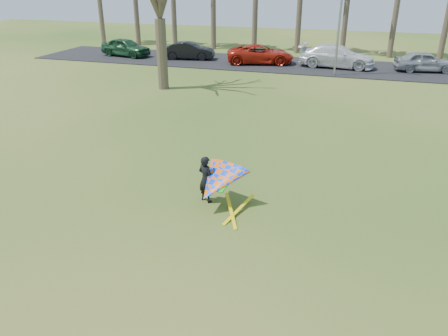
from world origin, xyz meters
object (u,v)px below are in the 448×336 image
(car_1, at_px, (189,51))
(car_2, at_px, (260,54))
(car_3, at_px, (337,56))
(car_0, at_px, (126,47))
(kite_flyer, at_px, (216,182))
(streetlight, at_px, (343,9))
(car_4, at_px, (425,62))

(car_1, bearing_deg, car_2, -101.14)
(car_3, bearing_deg, car_0, 95.22)
(car_1, relative_size, car_3, 0.74)
(car_0, xyz_separation_m, kite_flyer, (15.80, -23.10, 0.02))
(car_1, height_order, car_3, car_3)
(car_2, relative_size, car_3, 0.93)
(car_0, height_order, kite_flyer, kite_flyer)
(streetlight, distance_m, car_4, 7.73)
(car_3, height_order, car_4, car_3)
(car_0, bearing_deg, kite_flyer, -135.09)
(streetlight, distance_m, car_0, 18.60)
(car_4, bearing_deg, kite_flyer, 150.69)
(car_0, bearing_deg, car_3, -78.36)
(car_4, xyz_separation_m, kite_flyer, (-8.25, -23.71, 0.06))
(car_1, bearing_deg, streetlight, -112.84)
(car_2, xyz_separation_m, car_4, (12.15, 0.51, -0.01))
(streetlight, relative_size, car_4, 1.89)
(kite_flyer, bearing_deg, car_3, 85.07)
(car_0, height_order, car_1, car_0)
(car_1, distance_m, car_2, 6.13)
(car_3, bearing_deg, car_4, -83.48)
(car_2, distance_m, car_3, 5.92)
(car_3, bearing_deg, car_1, 94.64)
(car_2, bearing_deg, car_1, 74.58)
(streetlight, height_order, kite_flyer, streetlight)
(car_2, bearing_deg, car_3, -101.76)
(car_1, distance_m, car_4, 18.28)
(car_1, bearing_deg, car_4, -98.70)
(kite_flyer, bearing_deg, streetlight, 83.72)
(streetlight, xyz_separation_m, kite_flyer, (-2.26, -20.51, -3.62))
(car_2, bearing_deg, kite_flyer, 175.38)
(car_1, xyz_separation_m, car_3, (12.04, 0.11, 0.13))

